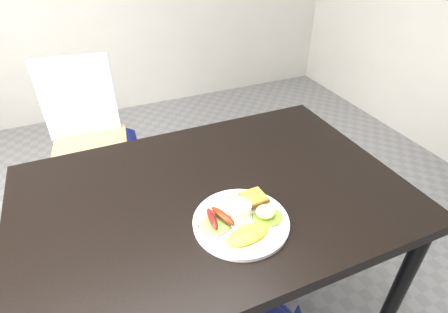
% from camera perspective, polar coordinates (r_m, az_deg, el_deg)
% --- Properties ---
extents(dining_table, '(1.20, 0.80, 0.04)m').
position_cam_1_polar(dining_table, '(1.11, -1.84, -6.47)').
color(dining_table, black).
rests_on(dining_table, ground).
extents(dining_chair, '(0.42, 0.42, 0.04)m').
position_cam_1_polar(dining_chair, '(1.96, -20.89, 1.07)').
color(dining_chair, tan).
rests_on(dining_chair, ground).
extents(person, '(0.69, 0.54, 1.70)m').
position_cam_1_polar(person, '(1.40, -10.96, 8.04)').
color(person, navy).
rests_on(person, ground).
extents(plate, '(0.27, 0.27, 0.01)m').
position_cam_1_polar(plate, '(0.99, 2.79, -10.60)').
color(plate, white).
rests_on(plate, dining_table).
extents(lettuce_left, '(0.10, 0.10, 0.01)m').
position_cam_1_polar(lettuce_left, '(0.97, -1.43, -11.09)').
color(lettuce_left, green).
rests_on(lettuce_left, plate).
extents(lettuce_right, '(0.09, 0.08, 0.01)m').
position_cam_1_polar(lettuce_right, '(1.00, 7.15, -9.74)').
color(lettuce_right, '#518D19').
rests_on(lettuce_right, plate).
extents(omelette, '(0.14, 0.08, 0.02)m').
position_cam_1_polar(omelette, '(0.94, 3.91, -12.55)').
color(omelette, yellow).
rests_on(omelette, plate).
extents(sausage_a, '(0.03, 0.09, 0.02)m').
position_cam_1_polar(sausage_a, '(0.96, -1.94, -10.09)').
color(sausage_a, maroon).
rests_on(sausage_a, lettuce_left).
extents(sausage_b, '(0.05, 0.10, 0.02)m').
position_cam_1_polar(sausage_b, '(0.97, -0.22, -9.67)').
color(sausage_b, '#6A2301').
rests_on(sausage_b, lettuce_left).
extents(ramekin, '(0.08, 0.08, 0.04)m').
position_cam_1_polar(ramekin, '(0.99, 2.53, -8.72)').
color(ramekin, white).
rests_on(ramekin, plate).
extents(toast_a, '(0.07, 0.07, 0.01)m').
position_cam_1_polar(toast_a, '(1.04, 3.40, -7.27)').
color(toast_a, brown).
rests_on(toast_a, plate).
extents(toast_b, '(0.07, 0.07, 0.01)m').
position_cam_1_polar(toast_b, '(1.03, 4.93, -6.70)').
color(toast_b, brown).
rests_on(toast_b, toast_a).
extents(potato_salad, '(0.07, 0.07, 0.03)m').
position_cam_1_polar(potato_salad, '(0.98, 6.81, -8.96)').
color(potato_salad, '#FBE9AB').
rests_on(potato_salad, lettuce_right).
extents(fork, '(0.15, 0.07, 0.00)m').
position_cam_1_polar(fork, '(0.97, 0.41, -11.35)').
color(fork, '#ADAFB7').
rests_on(fork, plate).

